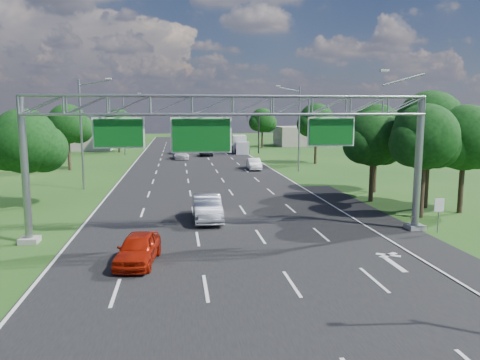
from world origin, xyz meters
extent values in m
plane|color=#194314|center=(0.00, 30.00, 0.00)|extent=(220.00, 220.00, 0.00)
cube|color=black|center=(0.00, 30.00, 0.00)|extent=(18.00, 180.00, 0.02)
cube|color=black|center=(10.20, 14.00, 0.00)|extent=(3.00, 30.00, 0.02)
cube|color=gray|center=(11.50, 12.00, 0.15)|extent=(1.00, 1.00, 0.30)
cylinder|color=gray|center=(11.50, 12.00, 4.00)|extent=(0.44, 0.44, 8.00)
cube|color=gray|center=(-11.00, 12.00, 0.15)|extent=(1.00, 1.00, 0.30)
cylinder|color=gray|center=(-11.00, 12.00, 4.00)|extent=(0.40, 0.40, 8.00)
cylinder|color=gray|center=(10.30, 12.00, 9.00)|extent=(2.54, 0.12, 0.79)
cube|color=beige|center=(9.10, 12.00, 9.50)|extent=(0.50, 0.22, 0.12)
cube|color=white|center=(-6.00, 11.98, 6.00)|extent=(2.80, 0.05, 1.70)
cube|color=#094F16|center=(-6.00, 11.92, 6.00)|extent=(2.62, 0.05, 1.52)
cube|color=white|center=(-1.50, 11.98, 5.85)|extent=(3.40, 0.05, 2.00)
cube|color=#094F16|center=(-1.50, 11.92, 5.85)|extent=(3.22, 0.05, 1.82)
cube|color=white|center=(6.00, 11.98, 6.00)|extent=(2.80, 0.05, 1.70)
cube|color=#094F16|center=(6.00, 11.92, 6.00)|extent=(2.62, 0.05, 1.52)
cylinder|color=gray|center=(12.40, 11.00, 1.00)|extent=(0.06, 0.06, 2.00)
cube|color=white|center=(12.40, 10.97, 1.70)|extent=(0.60, 0.04, 0.80)
cylinder|color=black|center=(11.00, 65.00, 3.50)|extent=(0.24, 0.24, 7.00)
cylinder|color=black|center=(5.00, 65.00, 6.60)|extent=(12.00, 0.18, 0.18)
imported|color=black|center=(-1.00, 65.00, 6.05)|extent=(0.18, 0.22, 1.10)
imported|color=black|center=(4.00, 65.00, 6.05)|extent=(0.18, 0.22, 1.10)
imported|color=black|center=(9.00, 65.00, 6.05)|extent=(0.18, 0.22, 1.10)
cylinder|color=gray|center=(-11.50, 30.00, 5.00)|extent=(0.20, 0.20, 10.00)
cylinder|color=gray|center=(-10.20, 30.00, 9.70)|extent=(2.78, 0.12, 0.60)
cube|color=beige|center=(-8.90, 30.00, 10.10)|extent=(0.55, 0.22, 0.12)
cylinder|color=gray|center=(-11.50, 65.00, 5.00)|extent=(0.20, 0.20, 10.00)
cylinder|color=gray|center=(-10.20, 65.00, 9.70)|extent=(2.78, 0.12, 0.60)
cube|color=beige|center=(-8.90, 65.00, 10.10)|extent=(0.55, 0.22, 0.12)
cylinder|color=gray|center=(11.50, 40.00, 5.00)|extent=(0.20, 0.20, 10.00)
cylinder|color=gray|center=(10.20, 40.00, 9.70)|extent=(2.78, 0.12, 0.60)
cube|color=beige|center=(8.90, 40.00, 10.10)|extent=(0.55, 0.22, 0.12)
cylinder|color=#2D2116|center=(13.50, 15.00, 1.87)|extent=(0.36, 0.36, 3.74)
sphere|color=black|center=(13.50, 15.00, 5.50)|extent=(4.40, 4.40, 4.40)
sphere|color=black|center=(14.60, 15.40, 4.95)|extent=(3.30, 3.30, 3.30)
sphere|color=black|center=(12.51, 14.70, 5.06)|extent=(3.08, 3.08, 3.08)
cylinder|color=#2D2116|center=(15.50, 18.00, 2.09)|extent=(0.36, 0.36, 4.18)
sphere|color=black|center=(15.50, 18.00, 6.18)|extent=(5.00, 5.00, 5.00)
sphere|color=black|center=(16.75, 18.40, 5.55)|extent=(3.75, 3.75, 3.75)
sphere|color=black|center=(14.38, 17.70, 5.68)|extent=(3.50, 3.50, 3.50)
cylinder|color=#2D2116|center=(12.50, 21.00, 1.65)|extent=(0.36, 0.36, 3.30)
sphere|color=black|center=(12.50, 21.00, 5.06)|extent=(4.40, 4.40, 4.40)
sphere|color=black|center=(13.60, 21.40, 4.51)|extent=(3.30, 3.30, 3.30)
sphere|color=black|center=(11.51, 20.70, 4.62)|extent=(3.08, 3.08, 3.08)
cylinder|color=#2D2116|center=(17.00, 16.00, 1.76)|extent=(0.36, 0.36, 3.52)
sphere|color=black|center=(17.00, 16.00, 5.36)|extent=(4.60, 4.60, 4.60)
sphere|color=black|center=(18.15, 16.40, 4.79)|extent=(3.45, 3.45, 3.45)
sphere|color=black|center=(15.96, 15.70, 4.90)|extent=(3.22, 3.22, 3.22)
cylinder|color=#2D2116|center=(14.50, 25.00, 1.76)|extent=(0.36, 0.36, 3.52)
sphere|color=black|center=(14.50, 25.00, 5.44)|extent=(4.80, 4.80, 4.80)
sphere|color=black|center=(15.70, 25.40, 4.84)|extent=(3.60, 3.60, 3.60)
sphere|color=black|center=(13.42, 24.70, 4.96)|extent=(3.36, 3.36, 3.36)
cylinder|color=#2D2116|center=(-14.00, 22.00, 1.54)|extent=(0.36, 0.36, 3.08)
sphere|color=black|center=(-14.00, 22.00, 5.00)|extent=(4.80, 4.80, 4.80)
sphere|color=black|center=(-12.80, 22.40, 4.40)|extent=(3.60, 3.60, 3.60)
sphere|color=black|center=(-15.08, 21.70, 4.52)|extent=(3.36, 3.36, 3.36)
cylinder|color=#2D2116|center=(-16.00, 45.00, 1.87)|extent=(0.36, 0.36, 3.74)
sphere|color=black|center=(-16.00, 45.00, 5.66)|extent=(4.80, 4.80, 4.80)
sphere|color=black|center=(-14.80, 45.40, 5.06)|extent=(3.60, 3.60, 3.60)
sphere|color=black|center=(-17.08, 44.70, 5.18)|extent=(3.36, 3.36, 3.36)
cylinder|color=#2D2116|center=(-13.00, 70.00, 1.65)|extent=(0.36, 0.36, 3.30)
sphere|color=black|center=(-13.00, 70.00, 5.22)|extent=(4.80, 4.80, 4.80)
sphere|color=black|center=(-11.80, 70.40, 4.62)|extent=(3.60, 3.60, 3.60)
sphere|color=black|center=(-14.08, 69.70, 4.74)|extent=(3.36, 3.36, 3.36)
cylinder|color=#2D2116|center=(16.00, 48.00, 1.98)|extent=(0.36, 0.36, 3.96)
sphere|color=black|center=(16.00, 48.00, 5.88)|extent=(4.80, 4.80, 4.80)
sphere|color=black|center=(17.20, 48.40, 5.28)|extent=(3.60, 3.60, 3.60)
sphere|color=black|center=(14.92, 47.70, 5.40)|extent=(3.36, 3.36, 3.36)
cylinder|color=#2D2116|center=(14.00, 78.00, 1.76)|extent=(0.36, 0.36, 3.52)
sphere|color=black|center=(14.00, 78.00, 5.44)|extent=(4.80, 4.80, 4.80)
sphere|color=black|center=(15.20, 78.40, 4.84)|extent=(3.60, 3.60, 3.60)
sphere|color=black|center=(12.92, 77.70, 4.96)|extent=(3.36, 3.36, 3.36)
cube|color=gray|center=(-22.00, 78.00, 2.50)|extent=(14.00, 10.00, 5.00)
cube|color=gray|center=(24.00, 82.00, 2.00)|extent=(12.00, 9.00, 4.00)
imported|color=#AF1B08|center=(-4.78, 7.64, 0.72)|extent=(2.27, 4.43, 1.44)
imported|color=#A3A6AF|center=(-0.97, 16.07, 0.84)|extent=(1.80, 5.11, 1.68)
imported|color=silver|center=(-2.41, 57.07, 0.76)|extent=(2.57, 5.38, 1.51)
imported|color=black|center=(1.75, 61.29, 0.62)|extent=(2.09, 4.48, 1.24)
imported|color=black|center=(-3.10, 66.45, 0.67)|extent=(1.96, 4.08, 1.34)
imported|color=silver|center=(6.52, 42.59, 0.71)|extent=(1.59, 4.32, 1.41)
cube|color=silver|center=(8.00, 67.55, 1.56)|extent=(2.77, 5.84, 2.83)
cube|color=silver|center=(8.00, 63.58, 1.04)|extent=(2.35, 2.26, 2.08)
cylinder|color=black|center=(6.96, 63.77, 0.47)|extent=(0.33, 0.94, 0.94)
cylinder|color=black|center=(9.04, 63.77, 0.47)|extent=(0.33, 0.94, 0.94)
cylinder|color=black|center=(6.96, 69.43, 0.47)|extent=(0.33, 0.94, 0.94)
cylinder|color=black|center=(9.04, 69.43, 0.47)|extent=(0.33, 0.94, 0.94)
camera|label=1|loc=(-2.83, -14.24, 7.16)|focal=35.00mm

